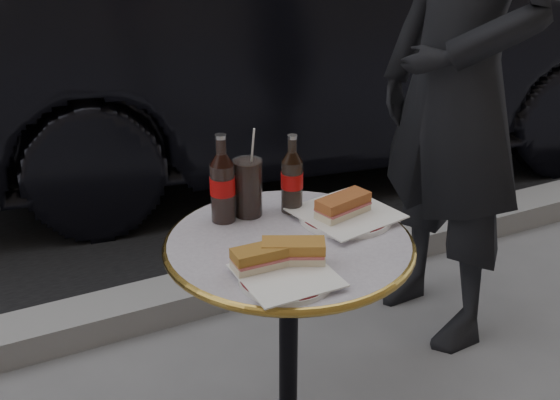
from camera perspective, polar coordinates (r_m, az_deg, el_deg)
name	(u,v)px	position (r m, az deg, el deg)	size (l,w,h in m)	color
asphalt_road	(25,73)	(6.58, -20.03, 9.66)	(40.00, 8.00, 0.00)	black
curb	(183,298)	(2.79, -7.92, -7.87)	(40.00, 0.20, 0.12)	gray
bistro_table	(288,361)	(1.93, 0.68, -12.92)	(0.62, 0.62, 0.73)	#BAB2C4
plate_left	(286,278)	(1.56, 0.53, -6.37)	(0.21, 0.21, 0.01)	silver
plate_right	(346,216)	(1.84, 5.35, -1.30)	(0.25, 0.25, 0.01)	white
sandwich_left_a	(263,258)	(1.58, -1.42, -4.76)	(0.14, 0.06, 0.05)	#A26C29
sandwich_left_b	(293,252)	(1.60, 1.09, -4.28)	(0.14, 0.07, 0.05)	#AF732C
sandwich_right	(343,207)	(1.82, 5.15, -0.54)	(0.15, 0.07, 0.05)	#A45629
cola_bottle_left	(222,178)	(1.78, -4.72, 1.77)	(0.07, 0.07, 0.24)	black
cola_bottle_right	(292,173)	(1.84, 0.98, 2.17)	(0.06, 0.06, 0.21)	black
cola_glass	(248,187)	(1.83, -2.63, 1.03)	(0.08, 0.08, 0.16)	black
parked_car	(314,40)	(4.07, 2.74, 12.88)	(4.33, 1.50, 1.42)	black
pedestrian	(459,86)	(2.42, 14.35, 8.99)	(0.67, 0.44, 1.84)	black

